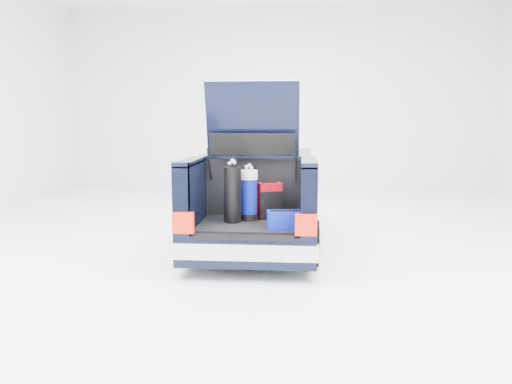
# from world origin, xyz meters

# --- Properties ---
(ground) EXTENTS (14.00, 14.00, 0.00)m
(ground) POSITION_xyz_m (0.00, 0.00, 0.00)
(ground) COLOR white
(ground) RESTS_ON ground
(car) EXTENTS (1.87, 4.65, 2.47)m
(car) POSITION_xyz_m (-0.00, 0.11, 0.67)
(car) COLOR black
(car) RESTS_ON ground
(red_suitcase) EXTENTS (0.36, 0.31, 0.52)m
(red_suitcase) POSITION_xyz_m (0.24, -1.14, 0.85)
(red_suitcase) COLOR maroon
(red_suitcase) RESTS_ON car
(black_golf_bag) EXTENTS (0.30, 0.34, 0.84)m
(black_golf_bag) POSITION_xyz_m (-0.23, -1.48, 0.98)
(black_golf_bag) COLOR black
(black_golf_bag) RESTS_ON car
(blue_golf_bag) EXTENTS (0.28, 0.28, 0.77)m
(blue_golf_bag) POSITION_xyz_m (-0.02, -1.28, 0.95)
(blue_golf_bag) COLOR black
(blue_golf_bag) RESTS_ON car
(blue_duffel) EXTENTS (0.49, 0.36, 0.24)m
(blue_duffel) POSITION_xyz_m (0.49, -1.81, 0.71)
(blue_duffel) COLOR #051180
(blue_duffel) RESTS_ON car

